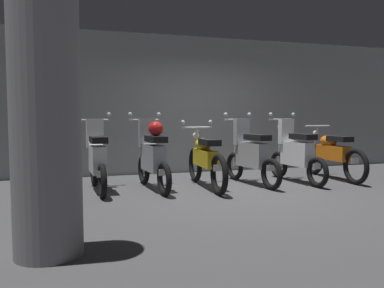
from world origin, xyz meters
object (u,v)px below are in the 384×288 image
motorbike_slot_2 (206,159)px  motorbike_slot_5 (332,154)px  motorbike_slot_0 (97,159)px  motorbike_slot_1 (153,156)px  support_pillar (45,90)px  motorbike_slot_3 (251,155)px  motorbike_slot_4 (296,154)px

motorbike_slot_2 → motorbike_slot_5: bearing=3.3°
motorbike_slot_0 → motorbike_slot_5: (4.45, -0.08, -0.04)m
motorbike_slot_1 → support_pillar: size_ratio=0.58×
motorbike_slot_3 → motorbike_slot_4: same height
motorbike_slot_3 → motorbike_slot_4: size_ratio=1.00×
support_pillar → motorbike_slot_4: bearing=32.9°
motorbike_slot_4 → motorbike_slot_5: motorbike_slot_4 is taller
motorbike_slot_4 → motorbike_slot_5: bearing=7.4°
motorbike_slot_0 → motorbike_slot_4: 3.56m
motorbike_slot_3 → motorbike_slot_4: bearing=-2.8°
motorbike_slot_0 → support_pillar: size_ratio=0.58×
motorbike_slot_0 → support_pillar: bearing=-102.1°
motorbike_slot_1 → motorbike_slot_2: (0.89, -0.11, -0.08)m
support_pillar → motorbike_slot_0: bearing=77.9°
motorbike_slot_0 → motorbike_slot_5: bearing=-1.0°
motorbike_slot_0 → motorbike_slot_1: bearing=-7.7°
motorbike_slot_3 → motorbike_slot_5: motorbike_slot_3 is taller
motorbike_slot_0 → motorbike_slot_5: motorbike_slot_0 is taller
motorbike_slot_3 → motorbike_slot_2: bearing=-174.7°
motorbike_slot_4 → motorbike_slot_5: (0.89, 0.12, -0.04)m
motorbike_slot_2 → motorbike_slot_0: bearing=172.5°
motorbike_slot_0 → motorbike_slot_3: bearing=-3.3°
motorbike_slot_0 → motorbike_slot_2: motorbike_slot_0 is taller
support_pillar → motorbike_slot_5: bearing=29.0°
motorbike_slot_2 → motorbike_slot_5: (2.67, 0.15, -0.00)m
motorbike_slot_1 → motorbike_slot_2: motorbike_slot_1 is taller
motorbike_slot_3 → motorbike_slot_5: (1.79, 0.07, -0.04)m
motorbike_slot_1 → motorbike_slot_2: 0.90m
motorbike_slot_2 → support_pillar: size_ratio=0.67×
motorbike_slot_1 → support_pillar: support_pillar is taller
motorbike_slot_1 → motorbike_slot_5: 3.56m
motorbike_slot_2 → motorbike_slot_1: bearing=172.7°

